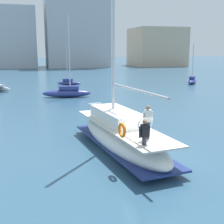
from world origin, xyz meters
TOP-DOWN VIEW (x-y plane):
  - ground_plane at (0.00, 0.00)m, footprint 400.00×400.00m
  - main_sailboat at (-0.79, 1.90)m, footprint 3.54×9.82m
  - moored_sloop_far at (-1.21, 22.00)m, footprint 5.79×2.38m
  - moored_cutter_right at (0.64, 34.14)m, footprint 3.83×2.19m
  - moored_ketch_distant at (20.37, 31.08)m, footprint 3.90×4.68m
  - waterfront_buildings at (1.44, 83.52)m, footprint 85.76×17.45m

SIDE VIEW (x-z plane):
  - ground_plane at x=0.00m, z-range 0.00..0.00m
  - moored_cutter_right at x=0.64m, z-range -2.69..3.61m
  - moored_ketch_distant at x=20.37m, z-range -2.68..3.73m
  - moored_sloop_far at x=-1.21m, z-range -4.03..5.26m
  - main_sailboat at x=-0.79m, z-range -5.40..7.21m
  - waterfront_buildings at x=1.44m, z-range -2.68..22.24m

